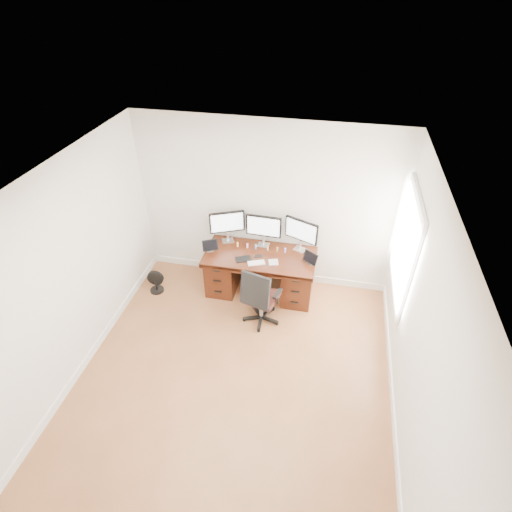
% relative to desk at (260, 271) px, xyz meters
% --- Properties ---
extents(ground, '(4.50, 4.50, 0.00)m').
position_rel_desk_xyz_m(ground, '(0.00, -1.83, -0.40)').
color(ground, brown).
rests_on(ground, ground).
extents(back_wall, '(4.00, 0.10, 2.70)m').
position_rel_desk_xyz_m(back_wall, '(0.00, 0.42, 0.95)').
color(back_wall, silver).
rests_on(back_wall, ground).
extents(right_wall, '(0.10, 4.50, 2.70)m').
position_rel_desk_xyz_m(right_wall, '(2.00, -1.72, 0.95)').
color(right_wall, silver).
rests_on(right_wall, ground).
extents(desk, '(1.70, 0.80, 0.75)m').
position_rel_desk_xyz_m(desk, '(0.00, 0.00, 0.00)').
color(desk, '#3E190C').
rests_on(desk, ground).
extents(office_chair, '(0.64, 0.64, 0.99)m').
position_rel_desk_xyz_m(office_chair, '(0.13, -0.67, -0.08)').
color(office_chair, black).
rests_on(office_chair, ground).
extents(floor_fan, '(0.27, 0.22, 0.39)m').
position_rel_desk_xyz_m(floor_fan, '(-1.66, -0.35, -0.21)').
color(floor_fan, black).
rests_on(floor_fan, ground).
extents(monitor_left, '(0.52, 0.26, 0.53)m').
position_rel_desk_xyz_m(monitor_left, '(-0.58, 0.24, 0.68)').
color(monitor_left, silver).
rests_on(monitor_left, desk).
extents(monitor_center, '(0.55, 0.15, 0.53)m').
position_rel_desk_xyz_m(monitor_center, '(-0.00, 0.24, 0.68)').
color(monitor_center, silver).
rests_on(monitor_center, desk).
extents(monitor_right, '(0.52, 0.25, 0.53)m').
position_rel_desk_xyz_m(monitor_right, '(0.58, 0.24, 0.68)').
color(monitor_right, silver).
rests_on(monitor_right, desk).
extents(tablet_left, '(0.24, 0.17, 0.19)m').
position_rel_desk_xyz_m(tablet_left, '(-0.78, -0.08, 0.43)').
color(tablet_left, silver).
rests_on(tablet_left, desk).
extents(tablet_right, '(0.24, 0.19, 0.19)m').
position_rel_desk_xyz_m(tablet_right, '(0.77, -0.08, 0.43)').
color(tablet_right, silver).
rests_on(tablet_right, desk).
extents(keyboard, '(0.28, 0.20, 0.01)m').
position_rel_desk_xyz_m(keyboard, '(-0.01, -0.24, 0.36)').
color(keyboard, white).
rests_on(keyboard, desk).
extents(trackpad, '(0.17, 0.17, 0.01)m').
position_rel_desk_xyz_m(trackpad, '(0.23, -0.17, 0.35)').
color(trackpad, silver).
rests_on(trackpad, desk).
extents(drawing_tablet, '(0.28, 0.23, 0.01)m').
position_rel_desk_xyz_m(drawing_tablet, '(-0.23, -0.19, 0.35)').
color(drawing_tablet, black).
rests_on(drawing_tablet, desk).
extents(phone, '(0.13, 0.10, 0.01)m').
position_rel_desk_xyz_m(phone, '(-0.02, -0.07, 0.35)').
color(phone, black).
rests_on(phone, desk).
extents(figurine_orange, '(0.03, 0.03, 0.08)m').
position_rel_desk_xyz_m(figurine_orange, '(-0.39, 0.12, 0.39)').
color(figurine_orange, '#EC9C58').
rests_on(figurine_orange, desk).
extents(figurine_pink, '(0.03, 0.03, 0.08)m').
position_rel_desk_xyz_m(figurine_pink, '(-0.23, 0.12, 0.39)').
color(figurine_pink, pink).
rests_on(figurine_pink, desk).
extents(figurine_blue, '(0.03, 0.03, 0.08)m').
position_rel_desk_xyz_m(figurine_blue, '(-0.10, 0.12, 0.39)').
color(figurine_blue, '#6681E0').
rests_on(figurine_blue, desk).
extents(figurine_yellow, '(0.03, 0.03, 0.08)m').
position_rel_desk_xyz_m(figurine_yellow, '(0.09, 0.12, 0.39)').
color(figurine_yellow, '#E2B473').
rests_on(figurine_yellow, desk).
extents(figurine_brown, '(0.03, 0.03, 0.08)m').
position_rel_desk_xyz_m(figurine_brown, '(0.24, 0.12, 0.39)').
color(figurine_brown, olive).
rests_on(figurine_brown, desk).
extents(figurine_purple, '(0.03, 0.03, 0.08)m').
position_rel_desk_xyz_m(figurine_purple, '(0.36, 0.12, 0.39)').
color(figurine_purple, '#9176E5').
rests_on(figurine_purple, desk).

